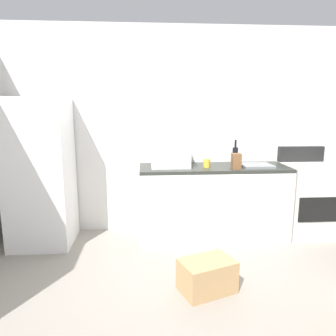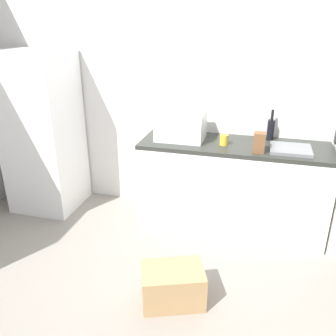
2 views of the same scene
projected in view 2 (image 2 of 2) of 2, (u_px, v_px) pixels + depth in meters
The scene contains 10 objects.
ground_plane at pixel (173, 300), 2.72m from camera, with size 6.00×6.00×0.00m, color gray.
wall_back at pixel (211, 93), 3.59m from camera, with size 5.00×0.10×2.60m, color silver.
kitchen_counter at pixel (231, 186), 3.54m from camera, with size 1.80×0.60×0.90m.
refrigerator at pixel (43, 133), 3.82m from camera, with size 0.68×0.66×1.72m, color white.
microwave at pixel (181, 126), 3.44m from camera, with size 0.46×0.34×0.27m, color white.
sink_basin at pixel (291, 149), 3.18m from camera, with size 0.36×0.32×0.03m, color slate.
wine_bottle at pixel (271, 129), 3.43m from camera, with size 0.07×0.07×0.30m.
coffee_mug at pixel (224, 140), 3.31m from camera, with size 0.08×0.08×0.10m, color gold.
knife_block at pixel (259, 143), 3.11m from camera, with size 0.10×0.10×0.18m, color brown.
cardboard_box_medium at pixel (173, 285), 2.66m from camera, with size 0.46×0.31×0.29m, color tan.
Camera 2 is at (0.51, -2.04, 1.99)m, focal length 37.72 mm.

